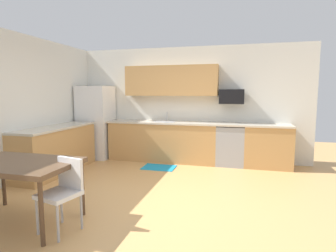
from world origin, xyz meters
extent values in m
plane|color=tan|center=(0.00, 0.00, 0.00)|extent=(12.00, 12.00, 0.00)
cube|color=silver|center=(0.00, 2.65, 1.35)|extent=(5.80, 0.10, 2.70)
cube|color=silver|center=(-2.65, 0.00, 1.35)|extent=(0.10, 5.80, 2.70)
cube|color=tan|center=(-0.47, 2.30, 0.45)|extent=(2.56, 0.60, 0.90)
cube|color=tan|center=(1.90, 2.30, 0.45)|extent=(0.99, 0.60, 0.90)
cube|color=tan|center=(-2.30, 0.80, 0.45)|extent=(0.60, 2.00, 0.90)
cube|color=beige|center=(0.00, 2.30, 0.92)|extent=(4.80, 0.64, 0.04)
cube|color=beige|center=(-2.30, 0.80, 0.92)|extent=(0.64, 2.00, 0.04)
cube|color=tan|center=(-0.30, 2.43, 1.90)|extent=(2.20, 0.34, 0.70)
cube|color=white|center=(-2.18, 2.22, 0.89)|extent=(0.76, 0.70, 1.78)
cube|color=#999BA0|center=(1.11, 2.30, 0.44)|extent=(0.60, 0.60, 0.88)
cube|color=black|center=(1.11, 2.30, 0.90)|extent=(0.60, 0.60, 0.03)
cube|color=black|center=(1.11, 2.40, 1.53)|extent=(0.54, 0.36, 0.32)
cube|color=#A5A8AD|center=(-0.41, 2.30, 0.88)|extent=(0.48, 0.40, 0.14)
cylinder|color=#B2B5BA|center=(-0.41, 2.48, 1.04)|extent=(0.02, 0.02, 0.24)
cube|color=brown|center=(-1.33, -1.24, 0.75)|extent=(1.40, 0.90, 0.06)
cylinder|color=brown|center=(-0.69, -1.63, 0.36)|extent=(0.05, 0.05, 0.72)
cylinder|color=brown|center=(-1.97, -0.85, 0.36)|extent=(0.05, 0.05, 0.72)
cylinder|color=brown|center=(-0.69, -0.85, 0.36)|extent=(0.05, 0.05, 0.72)
cube|color=white|center=(-0.70, -1.31, 0.45)|extent=(0.48, 0.48, 0.05)
cube|color=white|center=(-0.66, -1.14, 0.65)|extent=(0.38, 0.13, 0.40)
cylinder|color=#B2B2B7|center=(-0.90, -1.44, 0.21)|extent=(0.03, 0.03, 0.42)
cylinder|color=#B2B2B7|center=(-0.57, -1.52, 0.21)|extent=(0.03, 0.03, 0.42)
cylinder|color=#B2B2B7|center=(-0.82, -1.11, 0.21)|extent=(0.03, 0.03, 0.42)
cylinder|color=#B2B2B7|center=(-0.49, -1.19, 0.21)|extent=(0.03, 0.03, 0.42)
cube|color=#198CBF|center=(-0.37, 1.65, 0.01)|extent=(0.70, 0.50, 0.01)
camera|label=1|loc=(1.30, -3.96, 1.62)|focal=29.49mm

